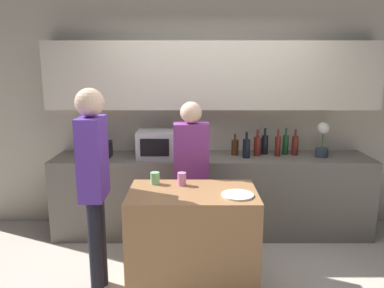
{
  "coord_description": "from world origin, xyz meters",
  "views": [
    {
      "loc": [
        -0.23,
        -2.76,
        1.95
      ],
      "look_at": [
        -0.23,
        0.47,
        1.26
      ],
      "focal_mm": 35.0,
      "sensor_mm": 36.0,
      "label": 1
    }
  ],
  "objects_px": {
    "bottle_1": "(246,148)",
    "cup_0": "(154,178)",
    "toaster": "(99,149)",
    "bottle_3": "(264,144)",
    "bottle_2": "(257,146)",
    "microwave": "(160,144)",
    "potted_plant": "(322,140)",
    "bottle_0": "(234,147)",
    "cup_1": "(181,179)",
    "person_center": "(93,174)",
    "bottle_4": "(277,146)",
    "bottle_6": "(294,145)",
    "plate_on_island": "(237,195)",
    "bottle_5": "(285,144)",
    "person_left": "(191,168)"
  },
  "relations": [
    {
      "from": "microwave",
      "to": "toaster",
      "type": "distance_m",
      "value": 0.69
    },
    {
      "from": "toaster",
      "to": "bottle_2",
      "type": "bearing_deg",
      "value": 1.89
    },
    {
      "from": "bottle_0",
      "to": "bottle_5",
      "type": "bearing_deg",
      "value": 3.53
    },
    {
      "from": "microwave",
      "to": "bottle_2",
      "type": "xyz_separation_m",
      "value": [
        1.11,
        0.06,
        -0.03
      ]
    },
    {
      "from": "bottle_4",
      "to": "cup_1",
      "type": "height_order",
      "value": "bottle_4"
    },
    {
      "from": "bottle_1",
      "to": "bottle_4",
      "type": "height_order",
      "value": "bottle_4"
    },
    {
      "from": "microwave",
      "to": "bottle_1",
      "type": "relative_size",
      "value": 1.76
    },
    {
      "from": "bottle_5",
      "to": "plate_on_island",
      "type": "bearing_deg",
      "value": -117.36
    },
    {
      "from": "bottle_0",
      "to": "plate_on_island",
      "type": "height_order",
      "value": "bottle_0"
    },
    {
      "from": "cup_0",
      "to": "microwave",
      "type": "bearing_deg",
      "value": 91.59
    },
    {
      "from": "bottle_0",
      "to": "person_left",
      "type": "height_order",
      "value": "person_left"
    },
    {
      "from": "toaster",
      "to": "bottle_2",
      "type": "xyz_separation_m",
      "value": [
        1.8,
        0.06,
        0.03
      ]
    },
    {
      "from": "microwave",
      "to": "bottle_5",
      "type": "distance_m",
      "value": 1.45
    },
    {
      "from": "bottle_0",
      "to": "bottle_2",
      "type": "relative_size",
      "value": 0.81
    },
    {
      "from": "bottle_1",
      "to": "cup_0",
      "type": "relative_size",
      "value": 2.77
    },
    {
      "from": "bottle_3",
      "to": "person_left",
      "type": "bearing_deg",
      "value": -140.35
    },
    {
      "from": "toaster",
      "to": "bottle_4",
      "type": "distance_m",
      "value": 2.02
    },
    {
      "from": "bottle_2",
      "to": "microwave",
      "type": "bearing_deg",
      "value": -176.85
    },
    {
      "from": "bottle_2",
      "to": "bottle_5",
      "type": "relative_size",
      "value": 0.97
    },
    {
      "from": "bottle_6",
      "to": "bottle_3",
      "type": "bearing_deg",
      "value": 171.92
    },
    {
      "from": "cup_1",
      "to": "person_center",
      "type": "distance_m",
      "value": 0.75
    },
    {
      "from": "potted_plant",
      "to": "cup_0",
      "type": "xyz_separation_m",
      "value": [
        -1.8,
        -0.96,
        -0.15
      ]
    },
    {
      "from": "toaster",
      "to": "cup_0",
      "type": "bearing_deg",
      "value": -53.3
    },
    {
      "from": "cup_1",
      "to": "person_center",
      "type": "relative_size",
      "value": 0.06
    },
    {
      "from": "bottle_0",
      "to": "microwave",
      "type": "bearing_deg",
      "value": -173.95
    },
    {
      "from": "bottle_4",
      "to": "bottle_6",
      "type": "xyz_separation_m",
      "value": [
        0.21,
        0.05,
        -0.0
      ]
    },
    {
      "from": "bottle_5",
      "to": "potted_plant",
      "type": "bearing_deg",
      "value": -18.18
    },
    {
      "from": "potted_plant",
      "to": "microwave",
      "type": "bearing_deg",
      "value": -179.95
    },
    {
      "from": "bottle_0",
      "to": "bottle_6",
      "type": "height_order",
      "value": "bottle_6"
    },
    {
      "from": "potted_plant",
      "to": "plate_on_island",
      "type": "height_order",
      "value": "potted_plant"
    },
    {
      "from": "toaster",
      "to": "cup_1",
      "type": "xyz_separation_m",
      "value": [
        0.96,
        -1.0,
        -0.04
      ]
    },
    {
      "from": "bottle_2",
      "to": "bottle_4",
      "type": "height_order",
      "value": "bottle_4"
    },
    {
      "from": "cup_1",
      "to": "person_center",
      "type": "bearing_deg",
      "value": -167.34
    },
    {
      "from": "microwave",
      "to": "bottle_3",
      "type": "xyz_separation_m",
      "value": [
        1.2,
        0.13,
        -0.03
      ]
    },
    {
      "from": "potted_plant",
      "to": "bottle_1",
      "type": "bearing_deg",
      "value": -177.2
    },
    {
      "from": "bottle_5",
      "to": "person_center",
      "type": "xyz_separation_m",
      "value": [
        -1.9,
        -1.29,
        0.03
      ]
    },
    {
      "from": "bottle_3",
      "to": "bottle_6",
      "type": "bearing_deg",
      "value": -8.08
    },
    {
      "from": "bottle_3",
      "to": "bottle_0",
      "type": "bearing_deg",
      "value": -172.82
    },
    {
      "from": "bottle_0",
      "to": "cup_0",
      "type": "height_order",
      "value": "bottle_0"
    },
    {
      "from": "bottle_1",
      "to": "plate_on_island",
      "type": "height_order",
      "value": "bottle_1"
    },
    {
      "from": "person_center",
      "to": "bottle_3",
      "type": "bearing_deg",
      "value": 127.56
    },
    {
      "from": "microwave",
      "to": "potted_plant",
      "type": "distance_m",
      "value": 1.83
    },
    {
      "from": "bottle_1",
      "to": "microwave",
      "type": "bearing_deg",
      "value": 177.59
    },
    {
      "from": "potted_plant",
      "to": "bottle_2",
      "type": "height_order",
      "value": "potted_plant"
    },
    {
      "from": "bottle_6",
      "to": "plate_on_island",
      "type": "height_order",
      "value": "bottle_6"
    },
    {
      "from": "toaster",
      "to": "bottle_0",
      "type": "xyz_separation_m",
      "value": [
        1.54,
        0.09,
        0.0
      ]
    },
    {
      "from": "person_center",
      "to": "bottle_1",
      "type": "bearing_deg",
      "value": 127.83
    },
    {
      "from": "bottle_3",
      "to": "cup_0",
      "type": "bearing_deg",
      "value": -137.01
    },
    {
      "from": "bottle_1",
      "to": "bottle_0",
      "type": "bearing_deg",
      "value": 130.83
    },
    {
      "from": "toaster",
      "to": "cup_0",
      "type": "xyz_separation_m",
      "value": [
        0.72,
        -0.96,
        -0.04
      ]
    }
  ]
}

